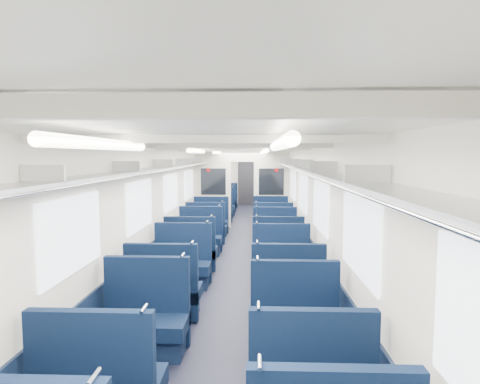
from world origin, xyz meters
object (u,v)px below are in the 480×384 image
seat_9 (287,294)px  seat_6 (145,323)px  seat_21 (269,213)px  seat_24 (224,203)px  seat_8 (164,294)px  seat_14 (200,239)px  seat_27 (266,201)px  seat_18 (211,223)px  seat_15 (275,240)px  seat_16 (206,230)px  seat_19 (271,222)px  end_door (246,182)px  seat_25 (267,204)px  seat_20 (218,212)px  seat_17 (273,231)px  seat_26 (226,201)px  seat_7 (295,329)px  seat_22 (221,207)px  seat_13 (278,252)px  seat_10 (182,266)px  seat_23 (267,208)px  seat_12 (191,253)px  seat_11 (281,268)px

seat_9 → seat_6: bearing=-149.1°
seat_21 → seat_24: same height
seat_8 → seat_14: (0.00, 3.59, 0.00)m
seat_6 → seat_14: (0.00, 4.53, 0.00)m
seat_27 → seat_18: bearing=-106.8°
seat_9 → seat_24: same height
seat_15 → seat_16: same height
seat_9 → seat_19: same height
seat_15 → seat_21: 4.29m
end_door → seat_21: (0.83, -4.89, -0.67)m
seat_15 → seat_24: (-1.66, 6.74, 0.00)m
seat_25 → seat_20: bearing=-124.3°
seat_25 → seat_14: bearing=-104.0°
seat_21 → seat_27: same height
seat_24 → seat_27: size_ratio=1.00×
seat_17 → seat_26: same height
seat_7 → seat_8: bearing=147.9°
seat_22 → seat_20: bearing=-90.0°
seat_13 → seat_20: size_ratio=1.00×
seat_17 → seat_26: (-1.66, 6.65, 0.00)m
seat_24 → seat_22: bearing=-90.0°
seat_24 → seat_27: 1.92m
seat_10 → seat_17: same height
seat_26 → seat_16: bearing=-90.0°
seat_19 → seat_27: size_ratio=1.00×
seat_16 → seat_27: size_ratio=1.00×
end_door → seat_23: end_door is taller
seat_9 → seat_10: (-1.66, 1.31, 0.00)m
seat_14 → seat_16: size_ratio=1.00×
seat_12 → seat_16: 2.35m
seat_6 → seat_10: size_ratio=1.00×
seat_8 → seat_26: 11.30m
seat_24 → end_door: bearing=71.3°
seat_24 → seat_13: bearing=-78.1°
seat_20 → seat_7: bearing=-79.4°
seat_20 → seat_24: size_ratio=1.00×
seat_7 → seat_20: same height
seat_17 → seat_18: 1.98m
seat_9 → seat_18: bearing=106.3°
seat_6 → seat_27: bearing=82.2°
seat_11 → seat_19: (0.00, 4.59, 0.00)m
seat_20 → seat_23: same height
seat_14 → seat_23: same height
seat_10 → seat_22: bearing=90.0°
seat_12 → seat_27: same height
seat_6 → seat_19: size_ratio=1.00×
end_door → seat_24: bearing=-108.7°
seat_9 → seat_14: size_ratio=1.00×
seat_21 → seat_26: bearing=115.5°
seat_8 → seat_10: bearing=90.0°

